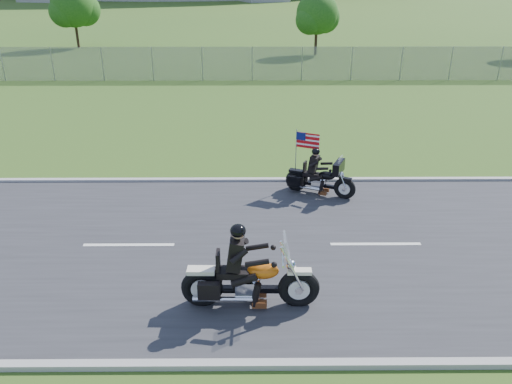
{
  "coord_description": "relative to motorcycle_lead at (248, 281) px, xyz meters",
  "views": [
    {
      "loc": [
        1.01,
        -10.54,
        6.12
      ],
      "look_at": [
        1.09,
        0.0,
        1.44
      ],
      "focal_mm": 35.0,
      "sensor_mm": 36.0,
      "label": 1
    }
  ],
  "objects": [
    {
      "name": "ground",
      "position": [
        -0.92,
        2.36,
        -0.58
      ],
      "size": [
        420.0,
        420.0,
        0.0
      ],
      "primitive_type": "plane",
      "color": "#284917",
      "rests_on": "ground"
    },
    {
      "name": "road",
      "position": [
        -0.92,
        2.36,
        -0.56
      ],
      "size": [
        120.0,
        8.0,
        0.04
      ],
      "primitive_type": "cube",
      "color": "#28282B",
      "rests_on": "ground"
    },
    {
      "name": "curb_north",
      "position": [
        -0.92,
        6.41,
        -0.53
      ],
      "size": [
        120.0,
        0.18,
        0.12
      ],
      "primitive_type": "cube",
      "color": "#9E9B93",
      "rests_on": "ground"
    },
    {
      "name": "curb_south",
      "position": [
        -0.92,
        -1.69,
        -0.53
      ],
      "size": [
        120.0,
        0.18,
        0.12
      ],
      "primitive_type": "cube",
      "color": "#9E9B93",
      "rests_on": "ground"
    },
    {
      "name": "fence",
      "position": [
        -5.92,
        22.36,
        0.42
      ],
      "size": [
        60.0,
        0.03,
        2.0
      ],
      "primitive_type": "cube",
      "color": "gray",
      "rests_on": "ground"
    },
    {
      "name": "tree_fence_near",
      "position": [
        5.13,
        32.4,
        2.39
      ],
      "size": [
        3.52,
        3.28,
        4.75
      ],
      "color": "#382316",
      "rests_on": "ground"
    },
    {
      "name": "tree_fence_mid",
      "position": [
        -14.87,
        36.4,
        2.73
      ],
      "size": [
        3.96,
        3.69,
        5.3
      ],
      "color": "#382316",
      "rests_on": "ground"
    },
    {
      "name": "motorcycle_lead",
      "position": [
        0.0,
        0.0,
        0.0
      ],
      "size": [
        2.73,
        0.66,
        1.84
      ],
      "rotation": [
        0.0,
        0.0,
        -0.01
      ],
      "color": "black",
      "rests_on": "ground"
    },
    {
      "name": "motorcycle_follow",
      "position": [
        2.08,
        5.38,
        -0.08
      ],
      "size": [
        2.03,
        1.14,
        1.8
      ],
      "rotation": [
        0.0,
        0.0,
        -0.41
      ],
      "color": "black",
      "rests_on": "ground"
    }
  ]
}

